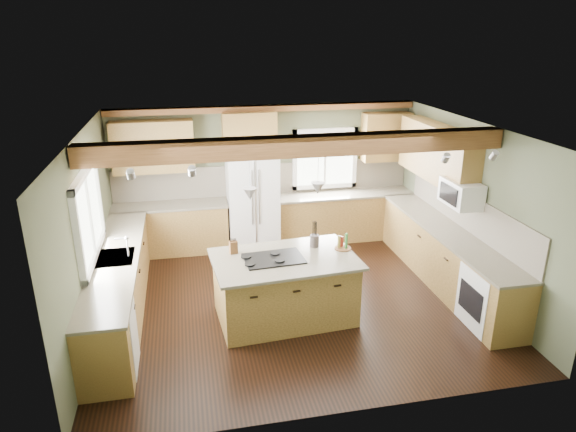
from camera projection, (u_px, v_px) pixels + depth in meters
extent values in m
plane|color=black|center=(293.00, 300.00, 7.81)|extent=(5.60, 5.60, 0.00)
plane|color=silver|center=(293.00, 130.00, 6.91)|extent=(5.60, 5.60, 0.00)
plane|color=#4F573D|center=(265.00, 174.00, 9.66)|extent=(5.60, 0.00, 5.60)
plane|color=#4F573D|center=(88.00, 235.00, 6.83)|extent=(0.00, 5.00, 5.00)
plane|color=#4F573D|center=(471.00, 207.00, 7.89)|extent=(0.00, 5.00, 5.00)
cube|color=#4F2D16|center=(301.00, 146.00, 6.55)|extent=(5.55, 0.26, 0.26)
cube|color=#4F2D16|center=(265.00, 108.00, 9.14)|extent=(5.55, 0.20, 0.10)
cube|color=brown|center=(265.00, 179.00, 9.68)|extent=(5.58, 0.03, 0.58)
cube|color=brown|center=(467.00, 211.00, 7.96)|extent=(0.03, 3.70, 0.58)
cube|color=brown|center=(172.00, 229.00, 9.34)|extent=(2.02, 0.60, 0.88)
cube|color=#494335|center=(170.00, 205.00, 9.18)|extent=(2.06, 0.64, 0.04)
cube|color=brown|center=(344.00, 217.00, 9.96)|extent=(2.62, 0.60, 0.88)
cube|color=#494335|center=(345.00, 194.00, 9.80)|extent=(2.66, 0.64, 0.04)
cube|color=brown|center=(119.00, 288.00, 7.23)|extent=(0.60, 3.70, 0.88)
cube|color=#494335|center=(115.00, 258.00, 7.07)|extent=(0.64, 3.74, 0.04)
cube|color=brown|center=(445.00, 258.00, 8.17)|extent=(0.60, 3.70, 0.88)
cube|color=#494335|center=(448.00, 231.00, 8.02)|extent=(0.64, 3.74, 0.04)
cube|color=brown|center=(153.00, 147.00, 8.90)|extent=(1.40, 0.35, 0.90)
cube|color=brown|center=(249.00, 132.00, 9.15)|extent=(0.96, 0.35, 0.70)
cube|color=brown|center=(437.00, 153.00, 8.46)|extent=(0.35, 2.20, 0.90)
cube|color=brown|center=(386.00, 137.00, 9.71)|extent=(0.90, 0.35, 0.90)
cube|color=white|center=(87.00, 216.00, 6.79)|extent=(0.04, 1.60, 1.05)
cube|color=white|center=(325.00, 158.00, 9.77)|extent=(1.10, 0.04, 1.00)
cube|color=#262628|center=(115.00, 258.00, 7.07)|extent=(0.50, 0.65, 0.03)
cylinder|color=#B2B2B7|center=(128.00, 247.00, 7.05)|extent=(0.02, 0.02, 0.28)
cube|color=white|center=(109.00, 340.00, 6.04)|extent=(0.60, 0.60, 0.84)
cube|color=white|center=(491.00, 298.00, 6.98)|extent=(0.60, 0.72, 0.84)
cube|color=white|center=(461.00, 193.00, 7.72)|extent=(0.40, 0.70, 0.38)
cone|color=#B2B2B7|center=(250.00, 194.00, 6.59)|extent=(0.18, 0.18, 0.16)
cone|color=#B2B2B7|center=(318.00, 188.00, 6.83)|extent=(0.18, 0.18, 0.16)
cube|color=white|center=(253.00, 202.00, 9.39)|extent=(0.90, 0.74, 1.80)
cube|color=olive|center=(285.00, 289.00, 7.20)|extent=(1.93, 1.27, 0.88)
cube|color=#494335|center=(285.00, 259.00, 7.05)|extent=(2.06, 1.40, 0.04)
cube|color=black|center=(274.00, 258.00, 7.00)|extent=(0.84, 0.59, 0.02)
cube|color=brown|center=(233.00, 247.00, 7.15)|extent=(0.12, 0.10, 0.18)
cylinder|color=#36302B|center=(314.00, 241.00, 7.38)|extent=(0.15, 0.15, 0.18)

